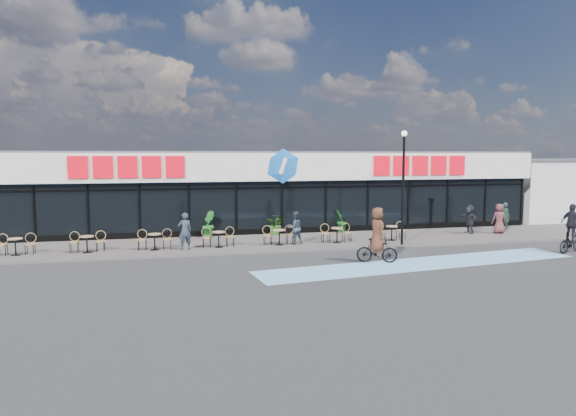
{
  "coord_description": "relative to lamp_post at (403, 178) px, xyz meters",
  "views": [
    {
      "loc": [
        -5.85,
        -20.28,
        4.43
      ],
      "look_at": [
        -0.44,
        3.5,
        1.87
      ],
      "focal_mm": 32.0,
      "sensor_mm": 36.0,
      "label": 1
    }
  ],
  "objects": [
    {
      "name": "ground",
      "position": [
        -4.91,
        -2.3,
        -3.31
      ],
      "size": [
        120.0,
        120.0,
        0.0
      ],
      "primitive_type": "plane",
      "color": "#28282B",
      "rests_on": "ground"
    },
    {
      "name": "sidewalk",
      "position": [
        -4.91,
        2.2,
        -3.26
      ],
      "size": [
        44.0,
        5.0,
        0.1
      ],
      "primitive_type": "cube",
      "color": "#5C5552",
      "rests_on": "ground"
    },
    {
      "name": "bike_lane",
      "position": [
        -0.91,
        -3.8,
        -3.31
      ],
      "size": [
        14.17,
        4.13,
        0.01
      ],
      "primitive_type": "cube",
      "rotation": [
        0.0,
        0.0,
        0.14
      ],
      "color": "#6DA8CE",
      "rests_on": "ground"
    },
    {
      "name": "building",
      "position": [
        -4.91,
        7.63,
        -0.98
      ],
      "size": [
        30.6,
        6.57,
        4.75
      ],
      "color": "black",
      "rests_on": "ground"
    },
    {
      "name": "neighbour_building",
      "position": [
        15.59,
        8.7,
        -1.25
      ],
      "size": [
        9.2,
        7.2,
        4.11
      ],
      "color": "silver",
      "rests_on": "ground"
    },
    {
      "name": "lamp_post",
      "position": [
        0.0,
        0.0,
        0.0
      ],
      "size": [
        0.28,
        0.28,
        5.44
      ],
      "color": "black",
      "rests_on": "sidewalk"
    },
    {
      "name": "bistro_set_0",
      "position": [
        -17.38,
        1.32,
        -2.76
      ],
      "size": [
        1.54,
        0.62,
        0.9
      ],
      "color": "tan",
      "rests_on": "sidewalk"
    },
    {
      "name": "bistro_set_1",
      "position": [
        -14.48,
        1.32,
        -2.76
      ],
      "size": [
        1.54,
        0.62,
        0.9
      ],
      "color": "tan",
      "rests_on": "sidewalk"
    },
    {
      "name": "bistro_set_2",
      "position": [
        -11.58,
        1.32,
        -2.76
      ],
      "size": [
        1.54,
        0.62,
        0.9
      ],
      "color": "tan",
      "rests_on": "sidewalk"
    },
    {
      "name": "bistro_set_3",
      "position": [
        -8.68,
        1.32,
        -2.76
      ],
      "size": [
        1.54,
        0.62,
        0.9
      ],
      "color": "tan",
      "rests_on": "sidewalk"
    },
    {
      "name": "bistro_set_4",
      "position": [
        -5.78,
        1.32,
        -2.76
      ],
      "size": [
        1.54,
        0.62,
        0.9
      ],
      "color": "tan",
      "rests_on": "sidewalk"
    },
    {
      "name": "bistro_set_5",
      "position": [
        -2.88,
        1.32,
        -2.76
      ],
      "size": [
        1.54,
        0.62,
        0.9
      ],
      "color": "tan",
      "rests_on": "sidewalk"
    },
    {
      "name": "bistro_set_6",
      "position": [
        0.02,
        1.32,
        -2.76
      ],
      "size": [
        1.54,
        0.62,
        0.9
      ],
      "color": "tan",
      "rests_on": "sidewalk"
    },
    {
      "name": "potted_plant_left",
      "position": [
        -8.95,
        4.27,
        -2.53
      ],
      "size": [
        0.63,
        0.77,
        1.38
      ],
      "primitive_type": "imported",
      "rotation": [
        0.0,
        0.0,
        1.54
      ],
      "color": "#1B6120",
      "rests_on": "sidewalk"
    },
    {
      "name": "potted_plant_mid",
      "position": [
        -5.27,
        4.43,
        -2.66
      ],
      "size": [
        1.32,
        1.3,
        1.11
      ],
      "primitive_type": "imported",
      "rotation": [
        0.0,
        0.0,
        5.6
      ],
      "color": "#30631C",
      "rests_on": "sidewalk"
    },
    {
      "name": "potted_plant_right",
      "position": [
        -1.59,
        4.39,
        -2.57
      ],
      "size": [
        0.89,
        0.9,
        1.28
      ],
      "primitive_type": "imported",
      "rotation": [
        0.0,
        0.0,
        4.0
      ],
      "color": "#16501A",
      "rests_on": "sidewalk"
    },
    {
      "name": "patron_left",
      "position": [
        -10.23,
        0.99,
        -2.37
      ],
      "size": [
        0.68,
        0.51,
        1.69
      ],
      "primitive_type": "imported",
      "rotation": [
        0.0,
        0.0,
        3.33
      ],
      "color": "#27323D",
      "rests_on": "sidewalk"
    },
    {
      "name": "patron_right",
      "position": [
        -5.01,
        1.25,
        -2.42
      ],
      "size": [
        0.89,
        0.76,
        1.59
      ],
      "primitive_type": "imported",
      "rotation": [
        0.0,
        0.0,
        3.37
      ],
      "color": "#2B3844",
      "rests_on": "sidewalk"
    },
    {
      "name": "pedestrian_a",
      "position": [
        5.2,
        2.5,
        -2.42
      ],
      "size": [
        0.5,
        1.48,
        1.59
      ],
      "primitive_type": "imported",
      "rotation": [
        0.0,
        0.0,
        -1.55
      ],
      "color": "black",
      "rests_on": "sidewalk"
    },
    {
      "name": "pedestrian_b",
      "position": [
        7.85,
        3.11,
        -2.42
      ],
      "size": [
        0.5,
        0.65,
        1.59
      ],
      "primitive_type": "imported",
      "rotation": [
        0.0,
        0.0,
        1.8
      ],
      "color": "#1C3426",
      "rests_on": "sidewalk"
    },
    {
      "name": "pedestrian_c",
      "position": [
        6.75,
        2.09,
        -2.39
      ],
      "size": [
        0.82,
        0.55,
        1.64
      ],
      "primitive_type": "imported",
      "rotation": [
        0.0,
        0.0,
        3.1
      ],
      "color": "brown",
      "rests_on": "sidewalk"
    },
    {
      "name": "cyclist_a",
      "position": [
        -2.61,
        -3.18,
        -2.34
      ],
      "size": [
        1.72,
        1.06,
        2.28
      ],
      "color": "black",
      "rests_on": "ground"
    },
    {
      "name": "cyclist_b",
      "position": [
        6.73,
        -3.17,
        -2.38
      ],
      "size": [
        1.69,
        1.12,
        2.23
      ],
      "color": "black",
      "rests_on": "ground"
    }
  ]
}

